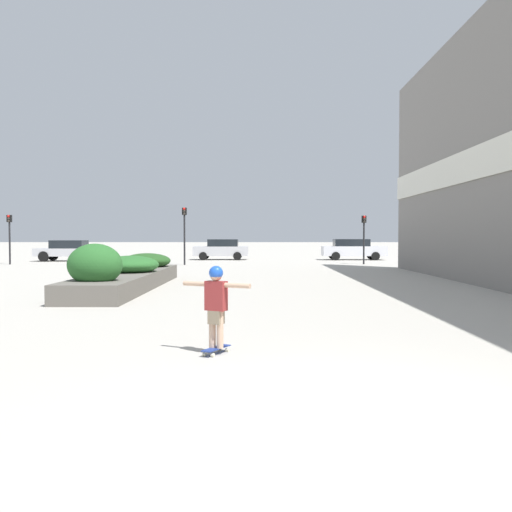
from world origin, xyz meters
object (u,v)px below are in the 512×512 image
at_px(skateboard, 216,349).
at_px(skateboarder, 216,298).
at_px(traffic_light_left, 184,226).
at_px(car_center_right, 67,250).
at_px(car_center_left, 222,249).
at_px(traffic_light_far_left, 9,230).
at_px(traffic_light_right, 364,231).
at_px(car_leftmost, 353,249).

distance_m(skateboard, skateboarder, 0.79).
relative_size(skateboard, skateboarder, 0.50).
bearing_deg(traffic_light_left, skateboarder, -81.48).
distance_m(skateboarder, car_center_right, 34.08).
xyz_separation_m(car_center_left, car_center_right, (-10.75, -2.38, -0.01)).
xyz_separation_m(skateboarder, traffic_light_far_left, (-14.98, 26.89, 1.28)).
xyz_separation_m(skateboard, traffic_light_far_left, (-14.98, 26.89, 2.07)).
bearing_deg(skateboarder, traffic_light_left, 125.41).
height_order(skateboarder, traffic_light_far_left, traffic_light_far_left).
distance_m(skateboarder, car_center_left, 33.99).
relative_size(skateboard, traffic_light_right, 0.21).
bearing_deg(skateboard, car_leftmost, 104.13).
height_order(car_leftmost, traffic_light_right, traffic_light_right).
xyz_separation_m(car_leftmost, traffic_light_left, (-11.59, -7.38, 1.59)).
relative_size(skateboarder, traffic_light_far_left, 0.41).
bearing_deg(traffic_light_right, car_center_left, 144.83).
distance_m(car_leftmost, car_center_left, 9.81).
bearing_deg(traffic_light_left, car_leftmost, 32.50).
bearing_deg(skateboarder, car_center_left, 120.55).
height_order(skateboard, traffic_light_left, traffic_light_left).
height_order(car_leftmost, traffic_light_left, traffic_light_left).
bearing_deg(car_leftmost, traffic_light_far_left, -73.15).
distance_m(car_center_left, car_center_right, 11.02).
distance_m(skateboard, traffic_light_far_left, 30.85).
xyz_separation_m(traffic_light_left, traffic_light_right, (11.20, 0.92, -0.28)).
height_order(car_center_right, traffic_light_left, traffic_light_left).
bearing_deg(traffic_light_far_left, car_center_left, 28.75).
xyz_separation_m(skateboard, skateboarder, (0.00, -0.00, 0.79)).
height_order(car_center_right, traffic_light_right, traffic_light_right).
height_order(skateboarder, car_center_left, car_center_left).
bearing_deg(skateboarder, traffic_light_far_left, 146.00).
relative_size(traffic_light_right, traffic_light_far_left, 0.99).
distance_m(car_center_right, traffic_light_right, 20.66).
relative_size(car_leftmost, traffic_light_left, 1.33).
relative_size(skateboarder, car_center_right, 0.30).
relative_size(car_leftmost, traffic_light_far_left, 1.51).
xyz_separation_m(car_center_left, traffic_light_right, (9.42, -6.64, 1.32)).
bearing_deg(car_leftmost, car_center_right, -83.87).
bearing_deg(traffic_light_far_left, skateboarder, -60.89).
height_order(skateboarder, traffic_light_left, traffic_light_left).
relative_size(traffic_light_left, traffic_light_right, 1.15).
height_order(car_leftmost, traffic_light_far_left, traffic_light_far_left).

